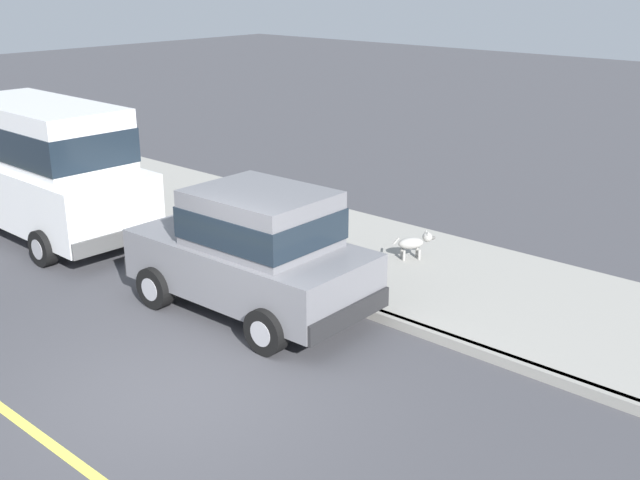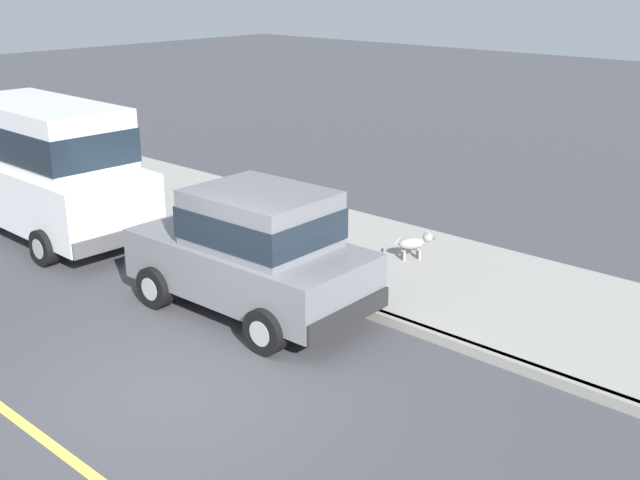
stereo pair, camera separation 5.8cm
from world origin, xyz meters
name	(u,v)px [view 2 (the right image)]	position (x,y,z in m)	size (l,w,h in m)	color
ground_plane	(176,390)	(0.00, 0.00, 0.00)	(80.00, 80.00, 0.00)	#424247
curb	(347,304)	(3.20, 0.00, 0.07)	(0.16, 64.00, 0.14)	gray
sidewalk	(417,271)	(5.00, 0.00, 0.07)	(3.60, 64.00, 0.14)	#99968E
lane_centre_line	(55,448)	(-1.60, 0.00, 0.00)	(0.12, 57.60, 0.01)	#E0D64C
car_grey_hatchback	(254,249)	(2.23, 0.96, 0.98)	(2.03, 3.85, 1.88)	slate
car_white_van	(45,163)	(2.09, 6.50, 1.39)	(2.20, 4.93, 2.52)	white
dog_grey	(415,243)	(5.32, 0.28, 0.43)	(0.64, 0.50, 0.49)	#999691
fire_hydrant	(247,233)	(3.65, 2.66, 0.48)	(0.34, 0.24, 0.72)	gold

